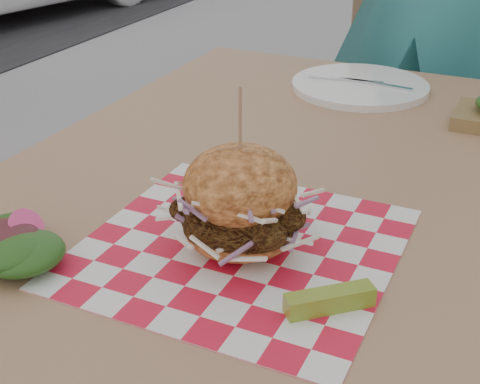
{
  "coord_description": "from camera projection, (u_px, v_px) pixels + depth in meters",
  "views": [
    {
      "loc": [
        0.38,
        -0.5,
        1.18
      ],
      "look_at": [
        0.09,
        0.12,
        0.82
      ],
      "focal_mm": 50.0,
      "sensor_mm": 36.0,
      "label": 1
    }
  ],
  "objects": [
    {
      "name": "patio_table",
      "position": [
        277.0,
        221.0,
        1.02
      ],
      "size": [
        0.8,
        1.2,
        0.75
      ],
      "color": "tan",
      "rests_on": "ground"
    },
    {
      "name": "side_salad",
      "position": [
        8.0,
        246.0,
        0.78
      ],
      "size": [
        0.14,
        0.13,
        0.05
      ],
      "color": "#3F1419",
      "rests_on": "patio_table"
    },
    {
      "name": "patio_chair",
      "position": [
        400.0,
        94.0,
        1.91
      ],
      "size": [
        0.54,
        0.54,
        0.95
      ],
      "rotation": [
        0.0,
        0.0,
        0.33
      ],
      "color": "tan",
      "rests_on": "ground"
    },
    {
      "name": "paper_liner",
      "position": [
        240.0,
        247.0,
        0.8
      ],
      "size": [
        0.36,
        0.36,
        0.0
      ],
      "primitive_type": "cube",
      "color": "red",
      "rests_on": "patio_table"
    },
    {
      "name": "sandwich",
      "position": [
        240.0,
        206.0,
        0.77
      ],
      "size": [
        0.18,
        0.18,
        0.2
      ],
      "color": "#E68B41",
      "rests_on": "paper_liner"
    },
    {
      "name": "pickle_spear",
      "position": [
        330.0,
        300.0,
        0.69
      ],
      "size": [
        0.09,
        0.08,
        0.02
      ],
      "primitive_type": "cube",
      "rotation": [
        0.0,
        0.0,
        0.73
      ],
      "color": "olive",
      "rests_on": "paper_liner"
    },
    {
      "name": "place_setting",
      "position": [
        360.0,
        86.0,
        1.33
      ],
      "size": [
        0.27,
        0.27,
        0.02
      ],
      "color": "white",
      "rests_on": "patio_table"
    }
  ]
}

